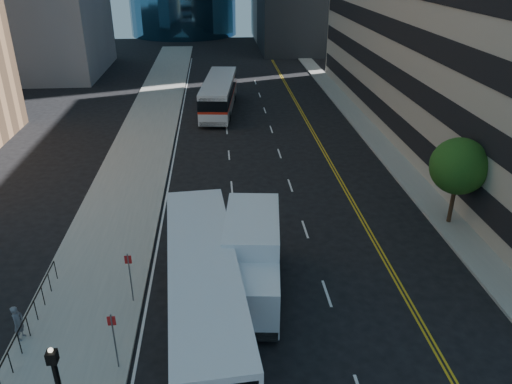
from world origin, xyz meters
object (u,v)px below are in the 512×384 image
(street_tree, at_px, (459,166))
(pedestrian, at_px, (18,323))
(bus_front, at_px, (204,289))
(box_truck, at_px, (252,259))
(bus_rear, at_px, (219,94))

(street_tree, height_order, pedestrian, street_tree)
(street_tree, relative_size, pedestrian, 3.24)
(bus_front, height_order, pedestrian, bus_front)
(box_truck, bearing_deg, bus_front, -129.86)
(bus_rear, bearing_deg, pedestrian, -98.58)
(street_tree, bearing_deg, pedestrian, -159.45)
(pedestrian, bearing_deg, street_tree, -58.59)
(street_tree, distance_m, box_truck, 13.33)
(box_truck, bearing_deg, pedestrian, -159.00)
(box_truck, bearing_deg, bus_rear, 98.15)
(street_tree, relative_size, box_truck, 0.69)
(bus_front, relative_size, bus_rear, 1.04)
(bus_front, height_order, box_truck, box_truck)
(street_tree, xyz_separation_m, bus_front, (-14.12, -7.60, -1.84))
(street_tree, bearing_deg, bus_rear, 118.34)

